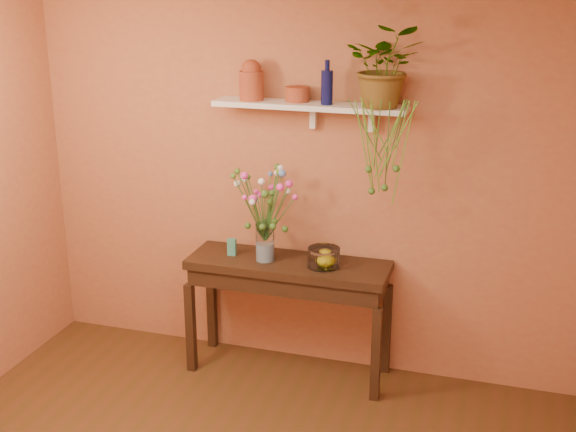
{
  "coord_description": "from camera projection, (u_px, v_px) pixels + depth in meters",
  "views": [
    {
      "loc": [
        1.36,
        -2.87,
        2.76
      ],
      "look_at": [
        0.0,
        1.55,
        1.25
      ],
      "focal_mm": 46.81,
      "sensor_mm": 36.0,
      "label": 1
    }
  ],
  "objects": [
    {
      "name": "sideboard",
      "position": [
        288.0,
        278.0,
        5.23
      ],
      "size": [
        1.4,
        0.45,
        0.85
      ],
      "color": "#331F0F",
      "rests_on": "ground"
    },
    {
      "name": "wall_shelf",
      "position": [
        311.0,
        106.0,
        4.94
      ],
      "size": [
        1.3,
        0.24,
        0.19
      ],
      "color": "white",
      "rests_on": "room"
    },
    {
      "name": "room",
      "position": [
        188.0,
        296.0,
        3.43
      ],
      "size": [
        4.04,
        4.04,
        2.7
      ],
      "color": "#502D17",
      "rests_on": "ground"
    },
    {
      "name": "carton",
      "position": [
        232.0,
        247.0,
        5.29
      ],
      "size": [
        0.06,
        0.05,
        0.12
      ],
      "primitive_type": "cube",
      "rotation": [
        0.0,
        0.0,
        0.12
      ],
      "color": "teal",
      "rests_on": "sideboard"
    },
    {
      "name": "plant_fronds",
      "position": [
        382.0,
        158.0,
        4.69
      ],
      "size": [
        0.43,
        0.35,
        0.69
      ],
      "color": "#3A6521",
      "rests_on": "wall_shelf"
    },
    {
      "name": "spider_plant",
      "position": [
        385.0,
        66.0,
        4.68
      ],
      "size": [
        0.52,
        0.46,
        0.52
      ],
      "primitive_type": "imported",
      "rotation": [
        0.0,
        0.0,
        0.13
      ],
      "color": "#3A6521",
      "rests_on": "wall_shelf"
    },
    {
      "name": "glass_bowl",
      "position": [
        324.0,
        258.0,
        5.08
      ],
      "size": [
        0.22,
        0.22,
        0.13
      ],
      "color": "white",
      "rests_on": "sideboard"
    },
    {
      "name": "lemon",
      "position": [
        325.0,
        259.0,
        5.09
      ],
      "size": [
        0.08,
        0.08,
        0.08
      ],
      "primitive_type": "sphere",
      "color": "yellow",
      "rests_on": "glass_bowl"
    },
    {
      "name": "terracotta_jug",
      "position": [
        251.0,
        81.0,
        4.99
      ],
      "size": [
        0.2,
        0.2,
        0.27
      ],
      "color": "#9F4029",
      "rests_on": "wall_shelf"
    },
    {
      "name": "blue_bottle",
      "position": [
        327.0,
        87.0,
        4.84
      ],
      "size": [
        0.09,
        0.09,
        0.29
      ],
      "color": "#0C0F42",
      "rests_on": "wall_shelf"
    },
    {
      "name": "bouquet",
      "position": [
        265.0,
        195.0,
        5.05
      ],
      "size": [
        0.48,
        0.44,
        0.53
      ],
      "color": "#386B28",
      "rests_on": "glass_vase"
    },
    {
      "name": "terracotta_pot",
      "position": [
        297.0,
        94.0,
        4.97
      ],
      "size": [
        0.21,
        0.21,
        0.1
      ],
      "primitive_type": "cylinder",
      "rotation": [
        0.0,
        0.0,
        -0.38
      ],
      "color": "#9F4029",
      "rests_on": "wall_shelf"
    },
    {
      "name": "glass_vase",
      "position": [
        265.0,
        245.0,
        5.17
      ],
      "size": [
        0.13,
        0.13,
        0.27
      ],
      "color": "white",
      "rests_on": "sideboard"
    }
  ]
}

